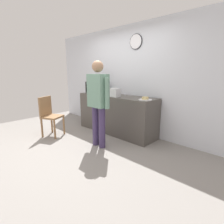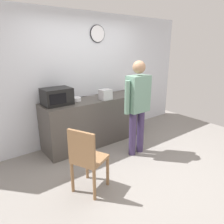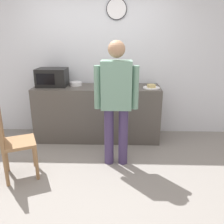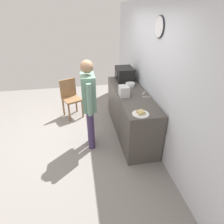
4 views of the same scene
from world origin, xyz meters
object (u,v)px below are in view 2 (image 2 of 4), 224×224
(salad_bowl, at_px, (76,99))
(fork_utensil, at_px, (91,96))
(microwave, at_px, (57,96))
(spoon_utensil, at_px, (99,95))
(toaster, at_px, (105,95))
(wooden_chair, at_px, (87,158))
(person_standing, at_px, (138,102))
(sandwich_plate, at_px, (131,93))

(salad_bowl, distance_m, fork_utensil, 0.48)
(microwave, relative_size, spoon_utensil, 2.94)
(toaster, bearing_deg, microwave, 165.95)
(fork_utensil, bearing_deg, wooden_chair, -124.38)
(toaster, bearing_deg, salad_bowl, 152.61)
(toaster, bearing_deg, person_standing, -73.98)
(microwave, height_order, sandwich_plate, microwave)
(sandwich_plate, xyz_separation_m, person_standing, (-0.57, -0.79, 0.04))
(sandwich_plate, bearing_deg, person_standing, -125.58)
(microwave, xyz_separation_m, toaster, (0.91, -0.23, -0.05))
(microwave, height_order, fork_utensil, microwave)
(spoon_utensil, bearing_deg, salad_bowl, -166.44)
(spoon_utensil, bearing_deg, fork_utensil, 178.31)
(salad_bowl, bearing_deg, wooden_chair, -113.57)
(wooden_chair, bearing_deg, fork_utensil, 55.62)
(spoon_utensil, bearing_deg, microwave, -169.33)
(fork_utensil, distance_m, person_standing, 1.16)
(salad_bowl, xyz_separation_m, spoon_utensil, (0.65, 0.16, -0.03))
(salad_bowl, relative_size, spoon_utensil, 1.21)
(wooden_chair, bearing_deg, microwave, 81.41)
(fork_utensil, xyz_separation_m, wooden_chair, (-1.04, -1.52, -0.42))
(microwave, height_order, spoon_utensil, microwave)
(toaster, height_order, fork_utensil, toaster)
(salad_bowl, xyz_separation_m, person_standing, (0.71, -0.96, 0.03))
(fork_utensil, distance_m, wooden_chair, 1.88)
(sandwich_plate, distance_m, wooden_chair, 2.25)
(microwave, bearing_deg, wooden_chair, -98.59)
(sandwich_plate, bearing_deg, spoon_utensil, 152.62)
(person_standing, distance_m, wooden_chair, 1.44)
(toaster, xyz_separation_m, fork_utensil, (-0.07, 0.43, -0.10))
(person_standing, bearing_deg, toaster, 106.02)
(sandwich_plate, height_order, wooden_chair, sandwich_plate)
(fork_utensil, relative_size, wooden_chair, 0.18)
(sandwich_plate, distance_m, spoon_utensil, 0.71)
(fork_utensil, height_order, spoon_utensil, same)
(spoon_utensil, distance_m, person_standing, 1.12)
(salad_bowl, xyz_separation_m, fork_utensil, (0.45, 0.16, -0.03))
(salad_bowl, bearing_deg, microwave, -174.23)
(sandwich_plate, height_order, salad_bowl, same)
(salad_bowl, relative_size, person_standing, 0.12)
(microwave, xyz_separation_m, person_standing, (1.11, -0.92, -0.09))
(microwave, distance_m, fork_utensil, 0.87)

